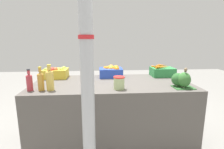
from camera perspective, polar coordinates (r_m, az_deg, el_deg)
The scene contains 12 objects.
ground_plane at distance 2.51m, azimuth 0.00°, elevation -20.42°, with size 10.00×10.00×0.00m, color gray.
market_table at distance 2.32m, azimuth 0.00°, elevation -12.11°, with size 1.94×0.91×0.80m, color #56514C.
support_pole at distance 1.36m, azimuth -8.44°, elevation 10.90°, with size 0.12×0.12×2.64m.
apple_crate at distance 2.53m, azimuth -18.07°, elevation 0.58°, with size 0.32×0.25×0.16m.
orange_crate at distance 2.47m, azimuth -0.34°, elevation 1.00°, with size 0.32×0.25×0.17m.
carrot_crate at distance 2.63m, azimuth 16.06°, elevation 0.97°, with size 0.32×0.25×0.16m.
broccoli_pile at distance 2.09m, azimuth 21.75°, elevation -1.65°, with size 0.23×0.21×0.18m.
juice_bottle_ruby at distance 2.02m, azimuth -25.35°, elevation -2.16°, with size 0.06×0.06×0.23m.
juice_bottle_amber at distance 1.98m, azimuth -22.25°, elevation -1.89°, with size 0.06×0.06×0.26m.
juice_bottle_golden at distance 1.95m, azimuth -19.63°, elevation -1.55°, with size 0.08×0.08×0.28m.
pickle_jar at distance 1.89m, azimuth 2.31°, elevation -2.72°, with size 0.12×0.12×0.14m.
sparrow_bird at distance 2.08m, azimuth 22.91°, elevation 1.50°, with size 0.08×0.12×0.05m.
Camera 1 is at (-0.16, -2.11, 1.35)m, focal length 28.00 mm.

